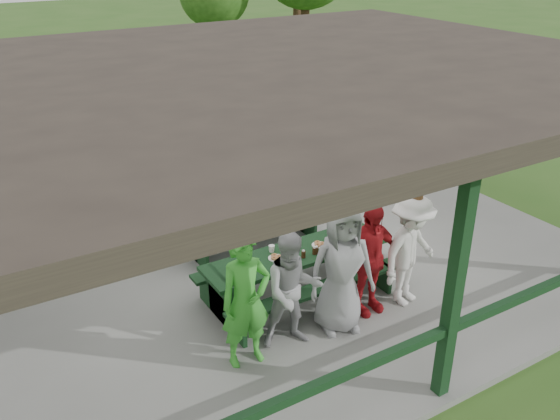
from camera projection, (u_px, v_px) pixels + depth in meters
ground at (276, 261)px, 10.04m from camera, size 90.00×90.00×0.00m
concrete_slab at (276, 258)px, 10.02m from camera, size 10.00×8.00×0.10m
pavilion_structure at (276, 74)px, 8.69m from camera, size 10.60×8.60×3.24m
picnic_table_near at (297, 268)px, 8.69m from camera, size 2.83×1.39×0.75m
picnic_table_far at (244, 215)px, 10.34m from camera, size 2.45×1.39×0.75m
table_setting at (297, 249)px, 8.60m from camera, size 2.37×0.45×0.10m
contestant_green at (246, 301)px, 7.19m from camera, size 0.68×0.47×1.78m
contestant_grey_left at (293, 291)px, 7.56m from camera, size 0.93×0.81×1.62m
contestant_grey_mid at (341, 269)px, 7.82m from camera, size 1.03×0.81×1.85m
contestant_red at (369, 259)px, 8.21m from camera, size 0.99×0.42×1.68m
contestant_white_fedora at (410, 250)px, 8.42m from camera, size 1.22×0.88×1.75m
spectator_lblue at (222, 178)px, 10.95m from camera, size 1.58×0.71×1.64m
spectator_blue at (143, 180)px, 10.76m from camera, size 0.69×0.52×1.74m
spectator_grey at (299, 165)px, 11.50m from camera, size 0.93×0.78×1.69m
pickup_truck at (207, 80)px, 18.96m from camera, size 5.43×2.66×1.49m
farm_trailer at (75, 121)px, 14.97m from camera, size 4.17×2.56×1.45m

